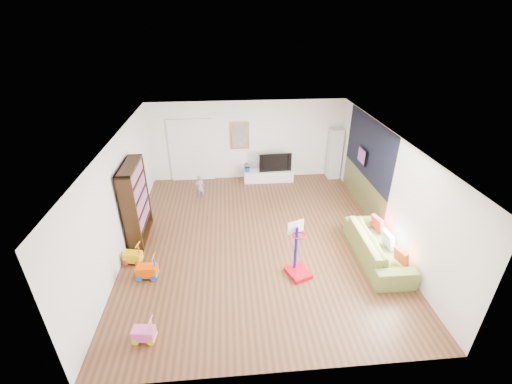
{
  "coord_description": "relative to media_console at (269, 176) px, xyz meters",
  "views": [
    {
      "loc": [
        -0.68,
        -7.26,
        5.22
      ],
      "look_at": [
        0.0,
        0.4,
        1.15
      ],
      "focal_mm": 24.0,
      "sensor_mm": 36.0,
      "label": 1
    }
  ],
  "objects": [
    {
      "name": "floor",
      "position": [
        -0.7,
        -3.36,
        -0.2
      ],
      "size": [
        6.5,
        7.5,
        0.0
      ],
      "primitive_type": "cube",
      "color": "brown",
      "rests_on": "ground"
    },
    {
      "name": "ceiling",
      "position": [
        -0.7,
        -3.36,
        2.5
      ],
      "size": [
        6.5,
        7.5,
        0.0
      ],
      "primitive_type": "cube",
      "color": "white",
      "rests_on": "ground"
    },
    {
      "name": "wall_back",
      "position": [
        -0.7,
        0.39,
        1.15
      ],
      "size": [
        6.5,
        0.0,
        2.7
      ],
      "primitive_type": "cube",
      "color": "white",
      "rests_on": "ground"
    },
    {
      "name": "wall_front",
      "position": [
        -0.7,
        -7.11,
        1.15
      ],
      "size": [
        6.5,
        0.0,
        2.7
      ],
      "primitive_type": "cube",
      "color": "silver",
      "rests_on": "ground"
    },
    {
      "name": "wall_left",
      "position": [
        -3.95,
        -3.36,
        1.15
      ],
      "size": [
        0.0,
        7.5,
        2.7
      ],
      "primitive_type": "cube",
      "color": "silver",
      "rests_on": "ground"
    },
    {
      "name": "wall_right",
      "position": [
        2.55,
        -3.36,
        1.15
      ],
      "size": [
        0.0,
        7.5,
        2.7
      ],
      "primitive_type": "cube",
      "color": "white",
      "rests_on": "ground"
    },
    {
      "name": "navy_accent",
      "position": [
        2.54,
        -1.96,
        1.65
      ],
      "size": [
        0.01,
        3.2,
        1.7
      ],
      "primitive_type": "cube",
      "color": "black",
      "rests_on": "wall_right"
    },
    {
      "name": "olive_wainscot",
      "position": [
        2.54,
        -1.96,
        0.3
      ],
      "size": [
        0.01,
        3.2,
        1.0
      ],
      "primitive_type": "cube",
      "color": "brown",
      "rests_on": "wall_right"
    },
    {
      "name": "doorway",
      "position": [
        -2.6,
        0.35,
        0.85
      ],
      "size": [
        1.45,
        0.06,
        2.1
      ],
      "primitive_type": "cube",
      "color": "white",
      "rests_on": "ground"
    },
    {
      "name": "painting_back",
      "position": [
        -0.95,
        0.35,
        1.35
      ],
      "size": [
        0.62,
        0.06,
        0.92
      ],
      "primitive_type": "cube",
      "color": "gold",
      "rests_on": "wall_back"
    },
    {
      "name": "artwork_right",
      "position": [
        2.47,
        -1.76,
        1.35
      ],
      "size": [
        0.04,
        0.56,
        0.46
      ],
      "primitive_type": "cube",
      "color": "#7F3F8C",
      "rests_on": "wall_right"
    },
    {
      "name": "media_console",
      "position": [
        0.0,
        0.0,
        0.0
      ],
      "size": [
        1.69,
        0.43,
        0.39
      ],
      "primitive_type": "cube",
      "rotation": [
        0.0,
        0.0,
        -0.0
      ],
      "color": "silver",
      "rests_on": "ground"
    },
    {
      "name": "tall_cabinet",
      "position": [
        2.29,
        0.13,
        0.69
      ],
      "size": [
        0.42,
        0.42,
        1.77
      ],
      "primitive_type": "cube",
      "rotation": [
        0.0,
        0.0,
        0.03
      ],
      "color": "silver",
      "rests_on": "ground"
    },
    {
      "name": "bookshelf",
      "position": [
        -3.71,
        -2.97,
        0.82
      ],
      "size": [
        0.37,
        1.39,
        2.02
      ],
      "primitive_type": "cube",
      "rotation": [
        0.0,
        0.0,
        0.01
      ],
      "color": "black",
      "rests_on": "ground"
    },
    {
      "name": "sofa",
      "position": [
        2.04,
        -4.41,
        0.14
      ],
      "size": [
        0.93,
        2.31,
        0.67
      ],
      "primitive_type": "imported",
      "rotation": [
        0.0,
        0.0,
        1.56
      ],
      "color": "olive",
      "rests_on": "ground"
    },
    {
      "name": "basketball_hoop",
      "position": [
        0.08,
        -4.81,
        0.46
      ],
      "size": [
        0.62,
        0.67,
        1.31
      ],
      "primitive_type": "cube",
      "rotation": [
        0.0,
        0.0,
        0.38
      ],
      "color": "red",
      "rests_on": "ground"
    },
    {
      "name": "ride_on_yellow",
      "position": [
        -3.67,
        -4.07,
        0.07
      ],
      "size": [
        0.45,
        0.33,
        0.54
      ],
      "primitive_type": "cube",
      "rotation": [
        0.0,
        0.0,
        -0.21
      ],
      "color": "#E2C308",
      "rests_on": "ground"
    },
    {
      "name": "ride_on_orange",
      "position": [
        -3.25,
        -4.61,
        0.1
      ],
      "size": [
        0.46,
        0.3,
        0.59
      ],
      "primitive_type": "cube",
      "rotation": [
        0.0,
        0.0,
        -0.06
      ],
      "color": "#F95100",
      "rests_on": "ground"
    },
    {
      "name": "ride_on_pink",
      "position": [
        -2.99,
        -6.28,
        0.06
      ],
      "size": [
        0.42,
        0.29,
        0.52
      ],
      "primitive_type": "cube",
      "rotation": [
        0.0,
        0.0,
        -0.12
      ],
      "color": "#E553AC",
      "rests_on": "ground"
    },
    {
      "name": "child",
      "position": [
        -2.28,
        -1.05,
        0.19
      ],
      "size": [
        0.32,
        0.25,
        0.78
      ],
      "primitive_type": "imported",
      "rotation": [
        0.0,
        0.0,
        3.4
      ],
      "color": "slate",
      "rests_on": "ground"
    },
    {
      "name": "tv",
      "position": [
        0.21,
        0.03,
        0.51
      ],
      "size": [
        1.11,
        0.2,
        0.63
      ],
      "primitive_type": "imported",
      "rotation": [
        0.0,
        0.0,
        0.05
      ],
      "color": "black",
      "rests_on": "media_console"
    },
    {
      "name": "vase_plant",
      "position": [
        -0.72,
        -0.01,
        0.38
      ],
      "size": [
        0.36,
        0.32,
        0.37
      ],
      "primitive_type": "imported",
      "rotation": [
        0.0,
        0.0,
        0.1
      ],
      "color": "navy",
      "rests_on": "media_console"
    },
    {
      "name": "pillow_left",
      "position": [
        2.27,
        -5.04,
        0.33
      ],
      "size": [
        0.19,
        0.37,
        0.36
      ],
      "primitive_type": "cube",
      "rotation": [
        0.0,
        0.0,
        0.28
      ],
      "color": "#B84319",
      "rests_on": "sofa"
    },
    {
      "name": "pillow_center",
      "position": [
        2.26,
        -4.41,
        0.33
      ],
      "size": [
        0.15,
        0.42,
        0.41
      ],
      "primitive_type": "cube",
      "rotation": [
        0.0,
        0.0,
        0.09
      ],
      "color": "white",
      "rests_on": "sofa"
    },
    {
      "name": "pillow_right",
      "position": [
        2.29,
        -3.73,
        0.33
      ],
      "size": [
        0.19,
        0.39,
        0.38
      ],
      "primitive_type": "cube",
      "rotation": [
        0.0,
        0.0,
        0.23
      ],
      "color": "red",
      "rests_on": "sofa"
    }
  ]
}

